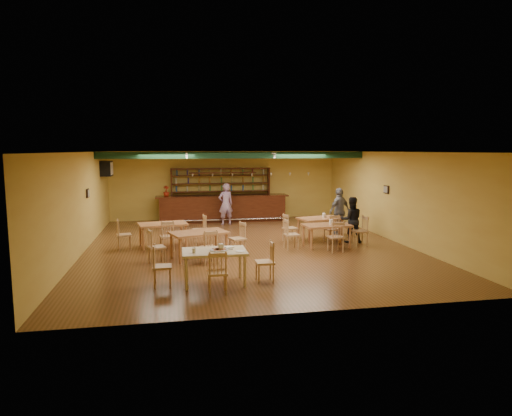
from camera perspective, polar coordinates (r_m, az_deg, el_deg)
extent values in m
plane|color=#563718|center=(14.38, -1.07, -4.89)|extent=(12.00, 12.00, 0.00)
cube|color=black|center=(16.82, -2.70, 6.74)|extent=(10.00, 0.30, 0.25)
cube|color=silver|center=(17.26, -8.95, 6.91)|extent=(0.05, 2.50, 0.05)
cube|color=silver|center=(17.66, 1.56, 7.01)|extent=(0.05, 2.50, 0.05)
cube|color=silver|center=(18.24, -18.49, 4.79)|extent=(0.34, 0.70, 0.48)
cube|color=black|center=(15.15, -20.64, 1.77)|extent=(0.04, 0.34, 0.28)
cube|color=black|center=(16.17, 16.26, 2.28)|extent=(0.04, 0.34, 0.28)
cube|color=#34120A|center=(19.29, -4.26, -0.05)|extent=(5.63, 0.85, 1.13)
cube|color=#34120A|center=(19.84, -4.48, 1.83)|extent=(4.36, 0.40, 2.28)
imported|color=maroon|center=(19.08, -11.36, 2.12)|extent=(0.32, 0.32, 0.45)
cube|color=#A7663B|center=(14.61, -11.74, -3.35)|extent=(1.63, 1.15, 0.75)
cube|color=#A7663B|center=(15.68, 8.17, -2.56)|extent=(1.64, 1.21, 0.74)
cube|color=#A7663B|center=(12.83, -7.28, -4.70)|extent=(1.74, 1.35, 0.77)
cube|color=#A7663B|center=(14.39, 8.96, -3.50)|extent=(1.50, 0.97, 0.72)
cube|color=beige|center=(10.42, -5.30, -7.49)|extent=(1.47, 0.96, 0.78)
cylinder|color=silver|center=(10.33, -4.75, -5.34)|extent=(0.46, 0.46, 0.01)
cylinder|color=#EAE5C6|center=(10.13, -7.90, -5.37)|extent=(0.07, 0.07, 0.11)
cube|color=white|center=(10.56, -3.46, -5.01)|extent=(0.24, 0.21, 0.03)
cube|color=silver|center=(10.40, -3.93, -5.20)|extent=(0.33, 0.21, 0.00)
cylinder|color=white|center=(10.19, -2.00, -5.51)|extent=(0.22, 0.22, 0.01)
imported|color=purple|center=(18.44, -3.88, 0.51)|extent=(0.70, 0.55, 1.71)
imported|color=black|center=(15.16, 12.04, -1.48)|extent=(0.83, 0.70, 1.52)
imported|color=slate|center=(16.58, 10.58, -0.40)|extent=(1.07, 0.82, 1.70)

